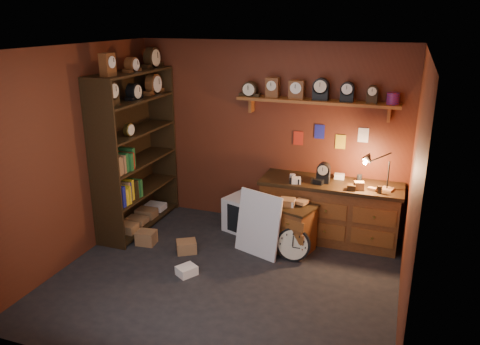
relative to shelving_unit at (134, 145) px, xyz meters
name	(u,v)px	position (x,y,z in m)	size (l,w,h in m)	color
floor	(225,277)	(1.79, -0.98, -1.25)	(4.00, 4.00, 0.00)	black
room_shell	(231,138)	(1.84, -0.87, 0.47)	(4.02, 3.62, 2.71)	#5B2715
shelving_unit	(134,145)	(0.00, 0.00, 0.00)	(0.47, 1.60, 2.58)	black
workbench	(329,208)	(2.78, 0.49, -0.78)	(1.93, 0.66, 1.36)	brown
low_cabinet	(292,226)	(2.37, -0.02, -0.90)	(0.68, 0.63, 0.74)	brown
big_round_clock	(293,244)	(2.46, -0.27, -1.04)	(0.44, 0.15, 0.44)	black
white_panel	(258,253)	(1.98, -0.26, -1.25)	(0.65, 0.03, 0.87)	silver
mini_fridge	(245,214)	(1.57, 0.37, -1.00)	(0.62, 0.64, 0.51)	silver
floor_box_a	(186,247)	(1.07, -0.55, -1.17)	(0.26, 0.22, 0.16)	#9B6D43
floor_box_b	(187,271)	(1.32, -1.08, -1.20)	(0.19, 0.23, 0.11)	white
floor_box_c	(146,238)	(0.44, -0.53, -1.16)	(0.25, 0.21, 0.19)	#9B6D43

